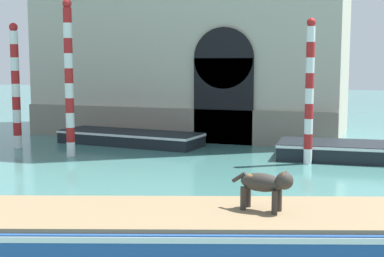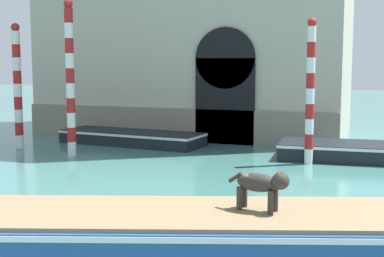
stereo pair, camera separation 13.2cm
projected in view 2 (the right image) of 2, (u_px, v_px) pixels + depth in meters
The scene contains 7 objects.
boat_foreground at pixel (185, 232), 7.86m from camera, with size 8.73×4.52×0.69m.
dog_on_deck at pixel (262, 184), 7.75m from camera, with size 0.94×0.38×0.63m.
boat_moored_near_palazzo at pixel (131, 137), 18.82m from camera, with size 5.32×2.16×0.46m.
boat_moored_far at pixel (381, 152), 15.56m from camera, with size 5.99×2.27×0.50m.
mooring_pole_0 at pixel (310, 91), 14.92m from camera, with size 0.25×0.25×4.09m.
mooring_pole_1 at pixel (70, 78), 16.15m from camera, with size 0.27×0.27×4.74m.
mooring_pole_3 at pixel (18, 86), 17.82m from camera, with size 0.28×0.28×4.16m.
Camera 2 is at (6.31, -0.56, 2.83)m, focal length 50.00 mm.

